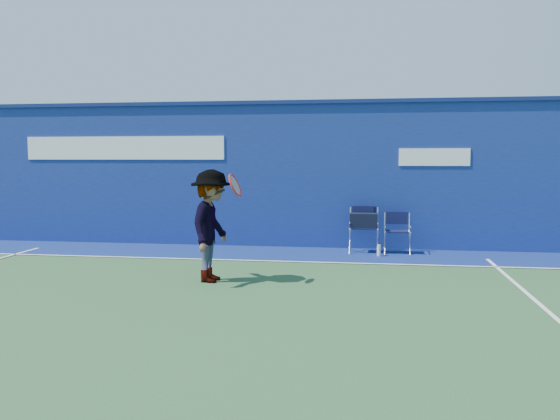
# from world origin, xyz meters

# --- Properties ---
(ground) EXTENTS (80.00, 80.00, 0.00)m
(ground) POSITION_xyz_m (0.00, 0.00, 0.00)
(ground) COLOR #2A502A
(ground) RESTS_ON ground
(stadium_wall) EXTENTS (24.00, 0.50, 3.08)m
(stadium_wall) POSITION_xyz_m (-0.00, 5.20, 1.55)
(stadium_wall) COLOR navy
(stadium_wall) RESTS_ON ground
(out_of_bounds_strip) EXTENTS (24.00, 1.80, 0.01)m
(out_of_bounds_strip) POSITION_xyz_m (0.00, 4.10, 0.00)
(out_of_bounds_strip) COLOR navy
(out_of_bounds_strip) RESTS_ON ground
(court_lines) EXTENTS (24.00, 12.00, 0.01)m
(court_lines) POSITION_xyz_m (0.00, 0.60, 0.01)
(court_lines) COLOR white
(court_lines) RESTS_ON out_of_bounds_strip
(directors_chair_left) EXTENTS (0.54, 0.50, 0.92)m
(directors_chair_left) POSITION_xyz_m (2.22, 4.50, 0.39)
(directors_chair_left) COLOR silver
(directors_chair_left) RESTS_ON ground
(directors_chair_right) EXTENTS (0.48, 0.43, 0.81)m
(directors_chair_right) POSITION_xyz_m (2.87, 4.50, 0.25)
(directors_chair_right) COLOR silver
(directors_chair_right) RESTS_ON ground
(water_bottle) EXTENTS (0.07, 0.07, 0.23)m
(water_bottle) POSITION_xyz_m (2.51, 4.08, 0.11)
(water_bottle) COLOR silver
(water_bottle) RESTS_ON ground
(tennis_player) EXTENTS (0.84, 1.13, 1.71)m
(tennis_player) POSITION_xyz_m (-0.05, 1.37, 0.86)
(tennis_player) COLOR #EA4738
(tennis_player) RESTS_ON ground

